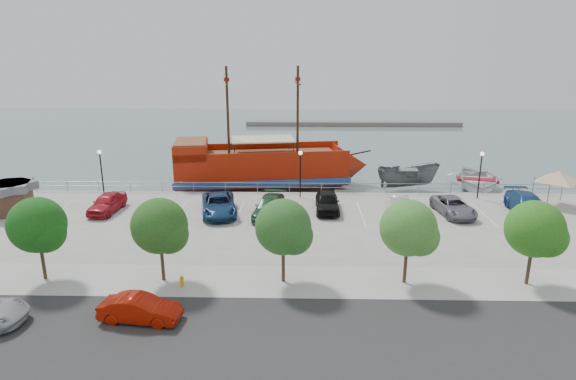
{
  "coord_description": "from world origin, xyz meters",
  "views": [
    {
      "loc": [
        -0.15,
        -35.29,
        13.08
      ],
      "look_at": [
        -1.0,
        2.0,
        2.0
      ],
      "focal_mm": 30.0,
      "sensor_mm": 36.0,
      "label": 1
    }
  ],
  "objects": [
    {
      "name": "ground",
      "position": [
        0.0,
        0.0,
        -1.0
      ],
      "size": [
        160.0,
        160.0,
        0.0
      ],
      "primitive_type": "plane",
      "color": "slate"
    },
    {
      "name": "street",
      "position": [
        0.0,
        -16.0,
        0.01
      ],
      "size": [
        100.0,
        8.0,
        0.04
      ],
      "primitive_type": "cube",
      "color": "#2C2C2C",
      "rests_on": "land_slab"
    },
    {
      "name": "sidewalk",
      "position": [
        0.0,
        -10.0,
        0.01
      ],
      "size": [
        100.0,
        4.0,
        0.05
      ],
      "primitive_type": "cube",
      "color": "#AAA7A0",
      "rests_on": "land_slab"
    },
    {
      "name": "seawall_railing",
      "position": [
        0.0,
        7.8,
        0.53
      ],
      "size": [
        50.0,
        0.06,
        1.0
      ],
      "color": "gray",
      "rests_on": "land_slab"
    },
    {
      "name": "far_shore",
      "position": [
        10.0,
        55.0,
        -0.6
      ],
      "size": [
        40.0,
        3.0,
        0.8
      ],
      "primitive_type": "cube",
      "color": "slate",
      "rests_on": "ground"
    },
    {
      "name": "pirate_ship",
      "position": [
        -2.58,
        13.33,
        1.16
      ],
      "size": [
        20.71,
        8.44,
        12.9
      ],
      "rotation": [
        0.0,
        0.0,
        0.15
      ],
      "color": "#A41B06",
      "rests_on": "ground"
    },
    {
      "name": "patrol_boat",
      "position": [
        10.99,
        12.19,
        0.25
      ],
      "size": [
        6.66,
        3.07,
        2.49
      ],
      "primitive_type": "imported",
      "rotation": [
        0.0,
        0.0,
        1.67
      ],
      "color": "#565B5E",
      "rests_on": "ground"
    },
    {
      "name": "speedboat",
      "position": [
        18.18,
        12.66,
        -0.16
      ],
      "size": [
        7.49,
        9.2,
        1.67
      ],
      "primitive_type": "imported",
      "rotation": [
        0.0,
        0.0,
        -0.23
      ],
      "color": "silver",
      "rests_on": "ground"
    },
    {
      "name": "dock_west",
      "position": [
        -13.62,
        9.2,
        -0.79
      ],
      "size": [
        7.69,
        4.73,
        0.42
      ],
      "primitive_type": "cube",
      "rotation": [
        0.0,
        0.0,
        0.38
      ],
      "color": "gray",
      "rests_on": "ground"
    },
    {
      "name": "dock_mid",
      "position": [
        6.68,
        9.2,
        -0.8
      ],
      "size": [
        7.35,
        3.8,
        0.4
      ],
      "primitive_type": "cube",
      "rotation": [
        0.0,
        0.0,
        -0.26
      ],
      "color": "gray",
      "rests_on": "ground"
    },
    {
      "name": "dock_east",
      "position": [
        16.7,
        9.2,
        -0.78
      ],
      "size": [
        7.94,
        3.2,
        0.44
      ],
      "primitive_type": "cube",
      "rotation": [
        0.0,
        0.0,
        0.13
      ],
      "color": "gray",
      "rests_on": "ground"
    },
    {
      "name": "shed",
      "position": [
        -23.61,
        1.51,
        1.39
      ],
      "size": [
        3.95,
        3.95,
        2.61
      ],
      "rotation": [
        0.0,
        0.0,
        0.3
      ],
      "color": "brown",
      "rests_on": "land_slab"
    },
    {
      "name": "canopy_tent",
      "position": [
        21.88,
        4.66,
        3.01
      ],
      "size": [
        4.24,
        4.24,
        3.46
      ],
      "rotation": [
        0.0,
        0.0,
        0.02
      ],
      "color": "slate",
      "rests_on": "land_slab"
    },
    {
      "name": "street_sedan",
      "position": [
        -7.95,
        -14.34,
        0.66
      ],
      "size": [
        4.15,
        1.84,
        1.32
      ],
      "primitive_type": "imported",
      "rotation": [
        0.0,
        0.0,
        1.46
      ],
      "color": "#9F1404",
      "rests_on": "street"
    },
    {
      "name": "fire_hydrant",
      "position": [
        -6.73,
        -10.8,
        0.37
      ],
      "size": [
        0.24,
        0.24,
        0.68
      ],
      "rotation": [
        0.0,
        0.0,
        0.34
      ],
      "color": "#C89910",
      "rests_on": "sidewalk"
    },
    {
      "name": "lamp_post_left",
      "position": [
        -18.0,
        6.5,
        2.94
      ],
      "size": [
        0.36,
        0.36,
        4.28
      ],
      "color": "black",
      "rests_on": "land_slab"
    },
    {
      "name": "lamp_post_mid",
      "position": [
        0.0,
        6.5,
        2.94
      ],
      "size": [
        0.36,
        0.36,
        4.28
      ],
      "color": "black",
      "rests_on": "land_slab"
    },
    {
      "name": "lamp_post_right",
      "position": [
        16.0,
        6.5,
        2.94
      ],
      "size": [
        0.36,
        0.36,
        4.28
      ],
      "color": "black",
      "rests_on": "land_slab"
    },
    {
      "name": "tree_b",
      "position": [
        -14.85,
        -10.07,
        3.3
      ],
      "size": [
        3.3,
        3.2,
        5.0
      ],
      "color": "#473321",
      "rests_on": "sidewalk"
    },
    {
      "name": "tree_c",
      "position": [
        -7.85,
        -10.07,
        3.3
      ],
      "size": [
        3.3,
        3.2,
        5.0
      ],
      "color": "#473321",
      "rests_on": "sidewalk"
    },
    {
      "name": "tree_d",
      "position": [
        -0.85,
        -10.07,
        3.3
      ],
      "size": [
        3.3,
        3.2,
        5.0
      ],
      "color": "#473321",
      "rests_on": "sidewalk"
    },
    {
      "name": "tree_e",
      "position": [
        6.15,
        -10.07,
        3.3
      ],
      "size": [
        3.3,
        3.2,
        5.0
      ],
      "color": "#473321",
      "rests_on": "sidewalk"
    },
    {
      "name": "tree_f",
      "position": [
        13.15,
        -10.07,
        3.3
      ],
      "size": [
        3.3,
        3.2,
        5.0
      ],
      "color": "#473321",
      "rests_on": "sidewalk"
    },
    {
      "name": "parked_car_a",
      "position": [
        -15.95,
        2.08,
        0.78
      ],
      "size": [
        2.2,
        4.71,
        1.56
      ],
      "primitive_type": "imported",
      "rotation": [
        0.0,
        0.0,
        -0.08
      ],
      "color": "#B21825",
      "rests_on": "land_slab"
    },
    {
      "name": "parked_car_c",
      "position": [
        -6.64,
        1.75,
        0.8
      ],
      "size": [
        3.75,
        6.19,
        1.61
      ],
      "primitive_type": "imported",
      "rotation": [
        0.0,
        0.0,
        0.2
      ],
      "color": "navy",
      "rests_on": "land_slab"
    },
    {
      "name": "parked_car_d",
      "position": [
        -2.46,
        1.32,
        0.77
      ],
      "size": [
        2.83,
        5.56,
        1.55
      ],
      "primitive_type": "imported",
      "rotation": [
        0.0,
        0.0,
        -0.13
      ],
      "color": "#234B2A",
      "rests_on": "land_slab"
    },
    {
      "name": "parked_car_e",
      "position": [
        2.24,
        2.72,
        0.81
      ],
      "size": [
        1.97,
        4.8,
        1.63
      ],
      "primitive_type": "imported",
      "rotation": [
        0.0,
        0.0,
        -0.01
      ],
      "color": "black",
      "rests_on": "land_slab"
    },
    {
      "name": "parked_car_f",
      "position": [
        8.01,
        1.87,
        0.75
      ],
      "size": [
        1.9,
        4.62,
        1.49
      ],
      "primitive_type": "imported",
      "rotation": [
        0.0,
        0.0,
        -0.07
      ],
      "color": "silver",
      "rests_on": "land_slab"
    },
    {
      "name": "parked_car_g",
      "position": [
        12.46,
        2.04,
        0.69
      ],
      "size": [
        2.96,
        5.27,
        1.39
      ],
      "primitive_type": "imported",
      "rotation": [
        0.0,
        0.0,
        0.14
      ],
      "color": "slate",
      "rests_on": "land_slab"
    },
    {
      "name": "parked_car_h",
      "position": [
        18.54,
        2.38,
        0.81
      ],
      "size": [
        2.4,
        5.63,
        1.62
      ],
      "primitive_type": "imported",
      "rotation": [
        0.0,
        0.0,
        -0.02
      ],
      "color": "navy",
      "rests_on": "land_slab"
    }
  ]
}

